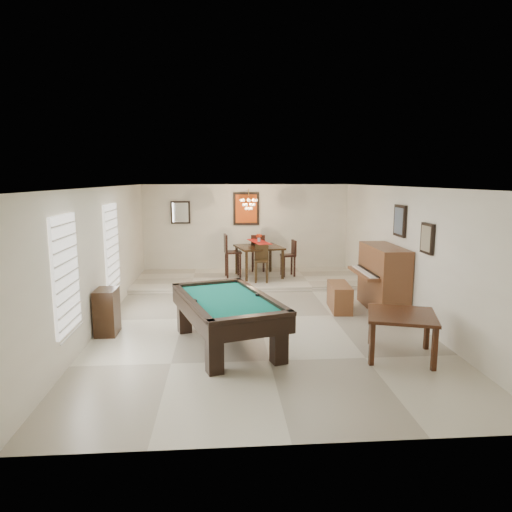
{
  "coord_description": "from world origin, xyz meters",
  "views": [
    {
      "loc": [
        -0.7,
        -8.84,
        2.75
      ],
      "look_at": [
        0.0,
        0.6,
        1.15
      ],
      "focal_mm": 32.0,
      "sensor_mm": 36.0,
      "label": 1
    }
  ],
  "objects": [
    {
      "name": "ground_plane",
      "position": [
        0.0,
        0.0,
        -0.01
      ],
      "size": [
        6.0,
        9.0,
        0.02
      ],
      "primitive_type": "cube",
      "color": "beige"
    },
    {
      "name": "wall_back",
      "position": [
        0.0,
        4.5,
        1.3
      ],
      "size": [
        6.0,
        0.04,
        2.6
      ],
      "primitive_type": "cube",
      "color": "silver",
      "rests_on": "ground_plane"
    },
    {
      "name": "wall_front",
      "position": [
        0.0,
        -4.5,
        1.3
      ],
      "size": [
        6.0,
        0.04,
        2.6
      ],
      "primitive_type": "cube",
      "color": "silver",
      "rests_on": "ground_plane"
    },
    {
      "name": "wall_left",
      "position": [
        -3.0,
        0.0,
        1.3
      ],
      "size": [
        0.04,
        9.0,
        2.6
      ],
      "primitive_type": "cube",
      "color": "silver",
      "rests_on": "ground_plane"
    },
    {
      "name": "wall_right",
      "position": [
        3.0,
        0.0,
        1.3
      ],
      "size": [
        0.04,
        9.0,
        2.6
      ],
      "primitive_type": "cube",
      "color": "silver",
      "rests_on": "ground_plane"
    },
    {
      "name": "ceiling",
      "position": [
        0.0,
        0.0,
        2.6
      ],
      "size": [
        6.0,
        9.0,
        0.04
      ],
      "primitive_type": "cube",
      "color": "white",
      "rests_on": "wall_back"
    },
    {
      "name": "dining_step",
      "position": [
        0.0,
        3.25,
        0.06
      ],
      "size": [
        6.0,
        2.5,
        0.12
      ],
      "primitive_type": "cube",
      "color": "beige",
      "rests_on": "ground_plane"
    },
    {
      "name": "window_left_front",
      "position": [
        -2.97,
        -2.2,
        1.4
      ],
      "size": [
        0.06,
        1.0,
        1.7
      ],
      "primitive_type": "cube",
      "color": "white",
      "rests_on": "wall_left"
    },
    {
      "name": "window_left_rear",
      "position": [
        -2.97,
        0.6,
        1.4
      ],
      "size": [
        0.06,
        1.0,
        1.7
      ],
      "primitive_type": "cube",
      "color": "white",
      "rests_on": "wall_left"
    },
    {
      "name": "pool_table",
      "position": [
        -0.64,
        -1.57,
        0.4
      ],
      "size": [
        1.98,
        2.71,
        0.81
      ],
      "primitive_type": null,
      "rotation": [
        0.0,
        0.0,
        0.3
      ],
      "color": "black",
      "rests_on": "ground_plane"
    },
    {
      "name": "square_table",
      "position": [
        2.05,
        -2.23,
        0.35
      ],
      "size": [
        1.27,
        1.27,
        0.7
      ],
      "primitive_type": null,
      "rotation": [
        0.0,
        0.0,
        -0.31
      ],
      "color": "black",
      "rests_on": "ground_plane"
    },
    {
      "name": "upright_piano",
      "position": [
        2.52,
        0.35,
        0.68
      ],
      "size": [
        0.92,
        1.64,
        1.37
      ],
      "primitive_type": null,
      "color": "brown",
      "rests_on": "ground_plane"
    },
    {
      "name": "piano_bench",
      "position": [
        1.77,
        0.4,
        0.28
      ],
      "size": [
        0.47,
        1.03,
        0.56
      ],
      "primitive_type": "cube",
      "rotation": [
        0.0,
        0.0,
        -0.08
      ],
      "color": "brown",
      "rests_on": "ground_plane"
    },
    {
      "name": "apothecary_chest",
      "position": [
        -2.78,
        -0.8,
        0.41
      ],
      "size": [
        0.37,
        0.55,
        0.82
      ],
      "primitive_type": "cube",
      "color": "black",
      "rests_on": "ground_plane"
    },
    {
      "name": "dining_table",
      "position": [
        0.29,
        3.35,
        0.6
      ],
      "size": [
        1.38,
        1.38,
        0.95
      ],
      "primitive_type": null,
      "rotation": [
        0.0,
        0.0,
        0.23
      ],
      "color": "black",
      "rests_on": "dining_step"
    },
    {
      "name": "flower_vase",
      "position": [
        0.29,
        3.35,
        1.18
      ],
      "size": [
        0.14,
        0.14,
        0.22
      ],
      "primitive_type": null,
      "rotation": [
        0.0,
        0.0,
        0.07
      ],
      "color": "red",
      "rests_on": "dining_table"
    },
    {
      "name": "dining_chair_south",
      "position": [
        0.29,
        2.65,
        0.6
      ],
      "size": [
        0.39,
        0.39,
        0.95
      ],
      "primitive_type": null,
      "rotation": [
        0.0,
        0.0,
        -0.12
      ],
      "color": "black",
      "rests_on": "dining_step"
    },
    {
      "name": "dining_chair_north",
      "position": [
        0.32,
        4.11,
        0.65
      ],
      "size": [
        0.43,
        0.43,
        1.07
      ],
      "primitive_type": null,
      "rotation": [
        0.0,
        0.0,
        3.04
      ],
      "color": "black",
      "rests_on": "dining_step"
    },
    {
      "name": "dining_chair_west",
      "position": [
        -0.42,
        3.35,
        0.7
      ],
      "size": [
        0.48,
        0.48,
        1.17
      ],
      "primitive_type": null,
      "rotation": [
        0.0,
        0.0,
        1.69
      ],
      "color": "black",
      "rests_on": "dining_step"
    },
    {
      "name": "dining_chair_east",
      "position": [
        1.08,
        3.35,
        0.61
      ],
      "size": [
        0.41,
        0.41,
        0.99
      ],
      "primitive_type": null,
      "rotation": [
        0.0,
        0.0,
        -1.45
      ],
      "color": "black",
      "rests_on": "dining_step"
    },
    {
      "name": "chandelier",
      "position": [
        0.0,
        3.2,
        2.2
      ],
      "size": [
        0.44,
        0.44,
        0.6
      ],
      "primitive_type": null,
      "color": "#FFE5B2",
      "rests_on": "ceiling"
    },
    {
      "name": "back_painting",
      "position": [
        0.0,
        4.46,
        1.9
      ],
      "size": [
        0.75,
        0.06,
        0.95
      ],
      "primitive_type": "cube",
      "color": "#D84C14",
      "rests_on": "wall_back"
    },
    {
      "name": "back_mirror",
      "position": [
        -1.9,
        4.46,
        1.8
      ],
      "size": [
        0.55,
        0.06,
        0.65
      ],
      "primitive_type": "cube",
      "color": "white",
      "rests_on": "wall_back"
    },
    {
      "name": "right_picture_upper",
      "position": [
        2.96,
        0.3,
        1.9
      ],
      "size": [
        0.06,
        0.55,
        0.65
      ],
      "primitive_type": "cube",
      "color": "slate",
      "rests_on": "wall_right"
    },
    {
      "name": "right_picture_lower",
      "position": [
        2.96,
        -1.0,
        1.7
      ],
      "size": [
        0.06,
        0.45,
        0.55
      ],
      "primitive_type": "cube",
      "color": "gray",
      "rests_on": "wall_right"
    }
  ]
}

